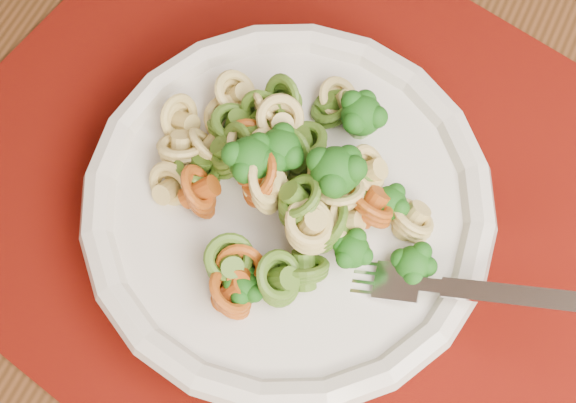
% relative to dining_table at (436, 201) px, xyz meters
% --- Properties ---
extents(dining_table, '(1.26, 0.82, 0.71)m').
position_rel_dining_table_xyz_m(dining_table, '(0.00, 0.00, 0.00)').
color(dining_table, '#532F17').
rests_on(dining_table, ground).
extents(placemat, '(0.55, 0.46, 0.00)m').
position_rel_dining_table_xyz_m(placemat, '(-0.06, -0.08, 0.11)').
color(placemat, '#631104').
rests_on(placemat, dining_table).
extents(pasta_bowl, '(0.25, 0.25, 0.05)m').
position_rel_dining_table_xyz_m(pasta_bowl, '(-0.08, -0.10, 0.14)').
color(pasta_bowl, silver).
rests_on(pasta_bowl, placemat).
extents(pasta_broccoli_heap, '(0.21, 0.21, 0.06)m').
position_rel_dining_table_xyz_m(pasta_broccoli_heap, '(-0.08, -0.10, 0.16)').
color(pasta_broccoli_heap, '#D0C467').
rests_on(pasta_broccoli_heap, pasta_bowl).
extents(fork, '(0.18, 0.06, 0.08)m').
position_rel_dining_table_xyz_m(fork, '(-0.00, -0.12, 0.15)').
color(fork, silver).
rests_on(fork, pasta_bowl).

